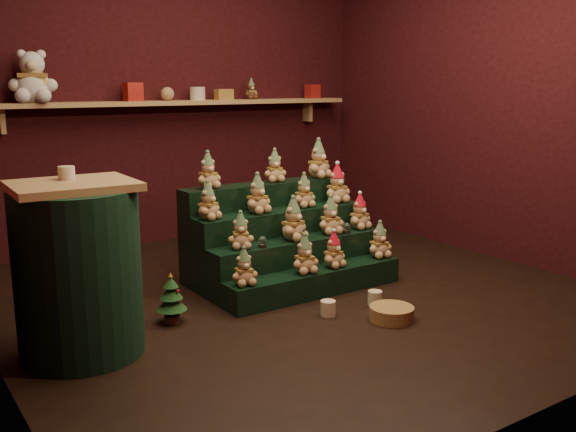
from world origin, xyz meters
TOP-DOWN VIEW (x-y plane):
  - ground at (0.00, 0.00)m, footprint 4.00×4.00m
  - back_wall at (0.00, 2.05)m, footprint 4.00×0.10m
  - right_wall at (2.05, 0.00)m, footprint 0.10×4.00m
  - back_shelf at (0.00, 1.87)m, footprint 3.60×0.26m
  - riser_tier_front at (0.11, -0.09)m, footprint 1.40×0.22m
  - riser_tier_midfront at (0.11, 0.13)m, footprint 1.40×0.22m
  - riser_tier_midback at (0.11, 0.35)m, footprint 1.40×0.22m
  - riser_tier_back at (0.11, 0.57)m, footprint 1.40×0.22m
  - teddy_0 at (-0.48, -0.10)m, footprint 0.20×0.18m
  - teddy_1 at (0.01, -0.10)m, footprint 0.21×0.19m
  - teddy_2 at (0.26, -0.10)m, footprint 0.21×0.20m
  - teddy_3 at (0.72, -0.08)m, footprint 0.21×0.20m
  - teddy_4 at (-0.36, 0.14)m, footprint 0.23×0.22m
  - teddy_5 at (0.07, 0.13)m, footprint 0.28×0.27m
  - teddy_6 at (0.42, 0.15)m, footprint 0.23×0.21m
  - teddy_7 at (0.71, 0.15)m, footprint 0.22×0.20m
  - teddy_8 at (-0.50, 0.36)m, footprint 0.25×0.24m
  - teddy_9 at (-0.09, 0.36)m, footprint 0.24×0.23m
  - teddy_10 at (0.33, 0.36)m, footprint 0.19×0.17m
  - teddy_11 at (0.66, 0.37)m, footprint 0.23×0.21m
  - teddy_12 at (-0.38, 0.58)m, footprint 0.21×0.19m
  - teddy_13 at (0.20, 0.58)m, footprint 0.21×0.20m
  - teddy_14 at (0.61, 0.56)m, footprint 0.27×0.26m
  - snow_globe_a at (-0.23, 0.07)m, footprint 0.06×0.06m
  - snow_globe_b at (0.10, 0.07)m, footprint 0.06×0.06m
  - snow_globe_c at (0.52, 0.07)m, footprint 0.06×0.06m
  - side_table at (-1.56, -0.17)m, footprint 0.67×0.67m
  - table_ornament at (-1.56, -0.07)m, footprint 0.09×0.09m
  - mini_christmas_tree at (-0.96, -0.02)m, footprint 0.19×0.19m
  - mug_left at (-0.07, -0.47)m, footprint 0.10×0.10m
  - mug_right at (0.31, -0.49)m, footprint 0.10×0.10m
  - wicker_basket at (0.21, -0.76)m, footprint 0.34×0.34m
  - white_bear at (-1.26, 1.84)m, footprint 0.45×0.43m
  - brown_bear at (0.75, 1.84)m, footprint 0.15×0.14m
  - gift_tin_red_a at (-0.44, 1.85)m, footprint 0.14×0.14m
  - gift_tin_cream at (0.18, 1.85)m, footprint 0.14×0.14m
  - gift_tin_red_b at (1.50, 1.85)m, footprint 0.12×0.12m
  - shelf_plush_ball at (-0.12, 1.85)m, footprint 0.12×0.12m
  - scarf_gift_box at (0.46, 1.85)m, footprint 0.16×0.10m

SIDE VIEW (x-z plane):
  - ground at x=0.00m, z-range 0.00..0.00m
  - wicker_basket at x=0.21m, z-range 0.00..0.09m
  - mug_right at x=0.31m, z-range 0.00..0.10m
  - mug_left at x=-0.07m, z-range 0.00..0.10m
  - riser_tier_front at x=0.11m, z-range 0.00..0.18m
  - mini_christmas_tree at x=-0.96m, z-range 0.00..0.32m
  - riser_tier_midfront at x=0.11m, z-range 0.00..0.36m
  - riser_tier_midback at x=0.11m, z-range 0.00..0.54m
  - teddy_0 at x=-0.48m, z-range 0.18..0.43m
  - teddy_2 at x=0.26m, z-range 0.18..0.44m
  - teddy_3 at x=0.72m, z-range 0.18..0.45m
  - teddy_1 at x=0.01m, z-range 0.18..0.45m
  - riser_tier_back at x=0.11m, z-range 0.00..0.72m
  - snow_globe_a at x=-0.23m, z-range 0.36..0.44m
  - snow_globe_c at x=0.52m, z-range 0.36..0.45m
  - snow_globe_b at x=0.10m, z-range 0.36..0.45m
  - side_table at x=-1.56m, z-range -0.01..0.96m
  - teddy_4 at x=-0.36m, z-range 0.36..0.61m
  - teddy_7 at x=0.71m, z-range 0.36..0.63m
  - teddy_6 at x=0.42m, z-range 0.36..0.64m
  - teddy_5 at x=0.07m, z-range 0.36..0.67m
  - teddy_10 at x=0.33m, z-range 0.54..0.80m
  - teddy_8 at x=-0.50m, z-range 0.54..0.80m
  - teddy_9 at x=-0.09m, z-range 0.54..0.83m
  - teddy_11 at x=0.66m, z-range 0.54..0.84m
  - teddy_13 at x=0.20m, z-range 0.72..0.97m
  - teddy_12 at x=-0.38m, z-range 0.72..0.98m
  - teddy_14 at x=0.61m, z-range 0.72..1.03m
  - table_ornament at x=-1.56m, z-range 0.97..1.04m
  - back_shelf at x=0.00m, z-range 1.17..1.41m
  - scarf_gift_box at x=0.46m, z-range 1.32..1.42m
  - gift_tin_cream at x=0.18m, z-range 1.32..1.44m
  - shelf_plush_ball at x=-0.12m, z-range 1.32..1.44m
  - gift_tin_red_b at x=1.50m, z-range 1.32..1.46m
  - back_wall at x=0.00m, z-range 0.00..2.80m
  - right_wall at x=2.05m, z-range 0.00..2.80m
  - gift_tin_red_a at x=-0.44m, z-range 1.32..1.48m
  - brown_bear at x=0.75m, z-range 1.32..1.51m
  - white_bear at x=-1.26m, z-range 1.32..1.84m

